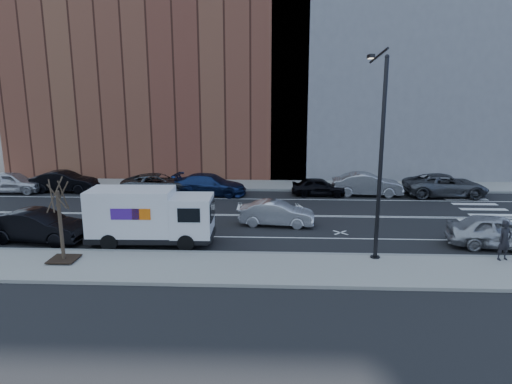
# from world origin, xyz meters

# --- Properties ---
(ground) EXTENTS (120.00, 120.00, 0.00)m
(ground) POSITION_xyz_m (0.00, 0.00, 0.00)
(ground) COLOR black
(ground) RESTS_ON ground
(sidewalk_near) EXTENTS (44.00, 3.60, 0.15)m
(sidewalk_near) POSITION_xyz_m (0.00, -8.80, 0.07)
(sidewalk_near) COLOR gray
(sidewalk_near) RESTS_ON ground
(sidewalk_far) EXTENTS (44.00, 3.60, 0.15)m
(sidewalk_far) POSITION_xyz_m (0.00, 8.80, 0.07)
(sidewalk_far) COLOR gray
(sidewalk_far) RESTS_ON ground
(curb_near) EXTENTS (44.00, 0.25, 0.17)m
(curb_near) POSITION_xyz_m (0.00, -7.00, 0.08)
(curb_near) COLOR gray
(curb_near) RESTS_ON ground
(curb_far) EXTENTS (44.00, 0.25, 0.17)m
(curb_far) POSITION_xyz_m (0.00, 7.00, 0.08)
(curb_far) COLOR gray
(curb_far) RESTS_ON ground
(crosswalk) EXTENTS (3.00, 14.00, 0.01)m
(crosswalk) POSITION_xyz_m (16.00, 0.00, 0.00)
(crosswalk) COLOR white
(crosswalk) RESTS_ON ground
(road_markings) EXTENTS (40.00, 8.60, 0.01)m
(road_markings) POSITION_xyz_m (0.00, 0.00, 0.00)
(road_markings) COLOR white
(road_markings) RESTS_ON ground
(bldg_brick) EXTENTS (26.00, 10.00, 22.00)m
(bldg_brick) POSITION_xyz_m (-8.00, 15.60, 11.00)
(bldg_brick) COLOR brown
(bldg_brick) RESTS_ON ground
(bldg_concrete) EXTENTS (20.00, 10.00, 26.00)m
(bldg_concrete) POSITION_xyz_m (12.00, 15.60, 13.00)
(bldg_concrete) COLOR slate
(bldg_concrete) RESTS_ON ground
(streetlight) EXTENTS (0.44, 4.02, 9.34)m
(streetlight) POSITION_xyz_m (7.00, -6.91, 5.08)
(streetlight) COLOR black
(streetlight) RESTS_ON ground
(street_tree) EXTENTS (1.20, 1.20, 3.75)m
(street_tree) POSITION_xyz_m (-7.00, -8.40, 1.45)
(street_tree) COLOR black
(street_tree) RESTS_ON ground
(fedex_van) EXTENTS (6.26, 2.34, 2.84)m
(fedex_van) POSITION_xyz_m (-3.82, -5.60, 1.49)
(fedex_van) COLOR black
(fedex_van) RESTS_ON ground
(far_parked_a) EXTENTS (4.71, 1.90, 1.60)m
(far_parked_a) POSITION_xyz_m (-17.39, 5.59, 0.80)
(far_parked_a) COLOR #BCBCC2
(far_parked_a) RESTS_ON ground
(far_parked_b) EXTENTS (4.84, 1.75, 1.59)m
(far_parked_b) POSITION_xyz_m (-13.60, 6.05, 0.79)
(far_parked_b) COLOR black
(far_parked_b) RESTS_ON ground
(far_parked_c) EXTENTS (5.61, 3.02, 1.50)m
(far_parked_c) POSITION_xyz_m (-6.34, 5.81, 0.75)
(far_parked_c) COLOR #484B4F
(far_parked_c) RESTS_ON ground
(far_parked_d) EXTENTS (5.61, 2.90, 1.56)m
(far_parked_d) POSITION_xyz_m (-2.40, 5.51, 0.78)
(far_parked_d) COLOR navy
(far_parked_d) RESTS_ON ground
(far_parked_e) EXTENTS (3.98, 1.68, 1.34)m
(far_parked_e) POSITION_xyz_m (5.60, 5.58, 0.67)
(far_parked_e) COLOR black
(far_parked_e) RESTS_ON ground
(far_parked_f) EXTENTS (5.10, 1.94, 1.66)m
(far_parked_f) POSITION_xyz_m (9.15, 5.81, 0.83)
(far_parked_f) COLOR #9C9DA1
(far_parked_f) RESTS_ON ground
(far_parked_g) EXTENTS (5.94, 2.86, 1.63)m
(far_parked_g) POSITION_xyz_m (14.80, 5.82, 0.82)
(far_parked_g) COLOR #484A4F
(far_parked_g) RESTS_ON ground
(driving_sedan) EXTENTS (4.39, 1.92, 1.40)m
(driving_sedan) POSITION_xyz_m (2.52, -2.02, 0.70)
(driving_sedan) COLOR silver
(driving_sedan) RESTS_ON ground
(near_parked_rear_a) EXTENTS (5.16, 2.34, 1.64)m
(near_parked_rear_a) POSITION_xyz_m (-9.65, -5.46, 0.82)
(near_parked_rear_a) COLOR black
(near_parked_rear_a) RESTS_ON ground
(near_parked_front) EXTENTS (5.02, 2.57, 1.64)m
(near_parked_front) POSITION_xyz_m (13.39, -5.36, 0.82)
(near_parked_front) COLOR #AEAFB3
(near_parked_front) RESTS_ON ground
(pedestrian) EXTENTS (0.76, 0.61, 1.82)m
(pedestrian) POSITION_xyz_m (12.67, -7.42, 1.06)
(pedestrian) COLOR black
(pedestrian) RESTS_ON sidewalk_near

